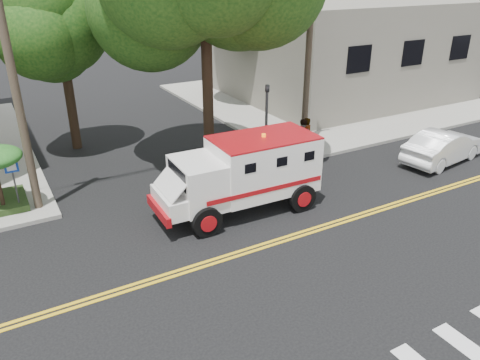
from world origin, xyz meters
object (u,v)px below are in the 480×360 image
pedestrian_b (302,137)px  pedestrian_a (305,136)px  parked_sedan (444,146)px  armored_truck (244,171)px

pedestrian_b → pedestrian_a: bearing=-161.5°
parked_sedan → pedestrian_b: pedestrian_b is taller
parked_sedan → pedestrian_b: size_ratio=2.57×
parked_sedan → pedestrian_a: size_ratio=2.54×
armored_truck → parked_sedan: (10.05, -0.40, -0.78)m
pedestrian_a → parked_sedan: bearing=144.5°
parked_sedan → pedestrian_b: 6.32m
parked_sedan → pedestrian_a: (-5.07, 3.47, 0.29)m
armored_truck → pedestrian_b: armored_truck is taller
parked_sedan → pedestrian_b: bearing=48.4°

